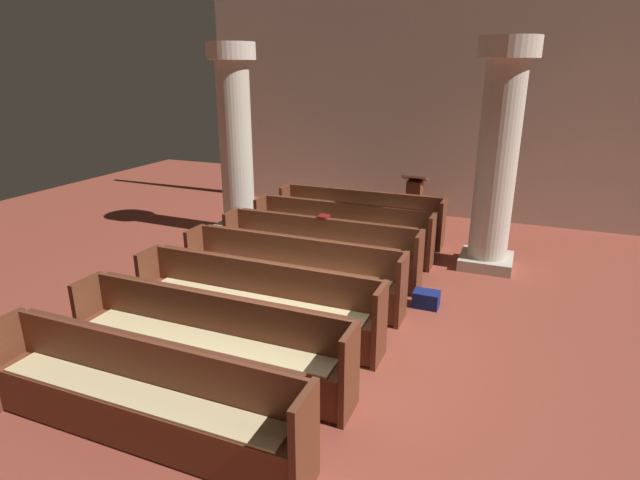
# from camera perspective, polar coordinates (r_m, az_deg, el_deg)

# --- Properties ---
(ground_plane) EXTENTS (19.20, 19.20, 0.00)m
(ground_plane) POSITION_cam_1_polar(r_m,az_deg,el_deg) (6.09, -0.51, -11.32)
(ground_plane) COLOR brown
(back_wall) EXTENTS (10.00, 0.16, 4.50)m
(back_wall) POSITION_cam_1_polar(r_m,az_deg,el_deg) (11.16, 12.02, 14.22)
(back_wall) COLOR beige
(back_wall) RESTS_ON ground
(pew_row_0) EXTENTS (3.09, 0.47, 0.88)m
(pew_row_0) POSITION_cam_1_polar(r_m,az_deg,el_deg) (9.50, 4.47, 2.90)
(pew_row_0) COLOR brown
(pew_row_0) RESTS_ON ground
(pew_row_1) EXTENTS (3.09, 0.46, 0.88)m
(pew_row_1) POSITION_cam_1_polar(r_m,az_deg,el_deg) (8.60, 2.43, 1.25)
(pew_row_1) COLOR brown
(pew_row_1) RESTS_ON ground
(pew_row_2) EXTENTS (3.09, 0.46, 0.88)m
(pew_row_2) POSITION_cam_1_polar(r_m,az_deg,el_deg) (7.73, -0.07, -0.78)
(pew_row_2) COLOR brown
(pew_row_2) RESTS_ON ground
(pew_row_3) EXTENTS (3.09, 0.47, 0.88)m
(pew_row_3) POSITION_cam_1_polar(r_m,az_deg,el_deg) (6.88, -3.20, -3.31)
(pew_row_3) COLOR brown
(pew_row_3) RESTS_ON ground
(pew_row_4) EXTENTS (3.09, 0.46, 0.88)m
(pew_row_4) POSITION_cam_1_polar(r_m,az_deg,el_deg) (6.08, -7.21, -6.52)
(pew_row_4) COLOR brown
(pew_row_4) RESTS_ON ground
(pew_row_5) EXTENTS (3.09, 0.46, 0.88)m
(pew_row_5) POSITION_cam_1_polar(r_m,az_deg,el_deg) (5.35, -12.45, -10.60)
(pew_row_5) COLOR brown
(pew_row_5) RESTS_ON ground
(pew_row_6) EXTENTS (3.09, 0.47, 0.88)m
(pew_row_6) POSITION_cam_1_polar(r_m,az_deg,el_deg) (4.70, -19.46, -15.76)
(pew_row_6) COLOR brown
(pew_row_6) RESTS_ON ground
(pillar_aisle_side) EXTENTS (0.87, 0.87, 3.47)m
(pillar_aisle_side) POSITION_cam_1_polar(r_m,az_deg,el_deg) (8.23, 19.23, 9.02)
(pillar_aisle_side) COLOR #B6AD9A
(pillar_aisle_side) RESTS_ON ground
(pillar_far_side) EXTENTS (0.87, 0.87, 3.47)m
(pillar_far_side) POSITION_cam_1_polar(r_m,az_deg,el_deg) (9.73, -9.41, 11.14)
(pillar_far_side) COLOR #B6AD9A
(pillar_far_side) RESTS_ON ground
(lectern) EXTENTS (0.48, 0.45, 1.08)m
(lectern) POSITION_cam_1_polar(r_m,az_deg,el_deg) (10.27, 10.39, 3.77)
(lectern) COLOR #562B1A
(lectern) RESTS_ON ground
(hymn_book) EXTENTS (0.15, 0.20, 0.04)m
(hymn_book) POSITION_cam_1_polar(r_m,az_deg,el_deg) (7.77, 0.38, 2.64)
(hymn_book) COLOR maroon
(hymn_book) RESTS_ON pew_row_2
(kneeler_box_navy) EXTENTS (0.34, 0.25, 0.22)m
(kneeler_box_navy) POSITION_cam_1_polar(r_m,az_deg,el_deg) (7.01, 11.77, -6.49)
(kneeler_box_navy) COLOR navy
(kneeler_box_navy) RESTS_ON ground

